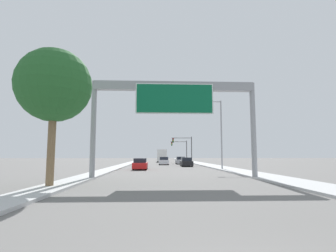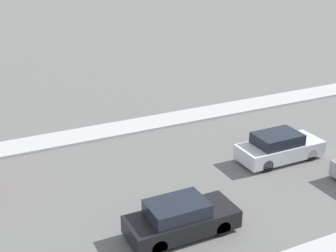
{
  "view_description": "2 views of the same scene",
  "coord_description": "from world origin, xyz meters",
  "px_view_note": "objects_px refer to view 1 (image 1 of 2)",
  "views": [
    {
      "loc": [
        -1.44,
        -2.88,
        1.89
      ],
      "look_at": [
        0.0,
        29.61,
        5.48
      ],
      "focal_mm": 28.0,
      "sensor_mm": 36.0,
      "label": 1
    },
    {
      "loc": [
        16.98,
        33.34,
        10.91
      ],
      "look_at": [
        0.74,
        41.23,
        3.38
      ],
      "focal_mm": 50.0,
      "sensor_mm": 36.0,
      "label": 2
    }
  ],
  "objects_px": {
    "palm_tree_foreground": "(54,86)",
    "street_lamp_right": "(219,129)",
    "traffic_light_near_intersection": "(185,145)",
    "car_mid_left": "(164,161)",
    "truck_box_primary": "(162,156)",
    "car_mid_right": "(180,161)",
    "sign_gantry": "(174,100)",
    "car_near_center": "(140,164)",
    "traffic_light_mid_block": "(181,147)",
    "car_mid_center": "(186,162)"
  },
  "relations": [
    {
      "from": "palm_tree_foreground",
      "to": "street_lamp_right",
      "type": "bearing_deg",
      "value": 51.18
    },
    {
      "from": "traffic_light_near_intersection",
      "to": "car_mid_left",
      "type": "bearing_deg",
      "value": -117.33
    },
    {
      "from": "car_mid_left",
      "to": "truck_box_primary",
      "type": "distance_m",
      "value": 19.06
    },
    {
      "from": "street_lamp_right",
      "to": "car_mid_left",
      "type": "bearing_deg",
      "value": 110.22
    },
    {
      "from": "car_mid_right",
      "to": "car_mid_left",
      "type": "height_order",
      "value": "car_mid_right"
    },
    {
      "from": "sign_gantry",
      "to": "car_near_center",
      "type": "height_order",
      "value": "sign_gantry"
    },
    {
      "from": "truck_box_primary",
      "to": "traffic_light_near_intersection",
      "type": "distance_m",
      "value": 10.66
    },
    {
      "from": "traffic_light_near_intersection",
      "to": "truck_box_primary",
      "type": "bearing_deg",
      "value": 120.17
    },
    {
      "from": "traffic_light_mid_block",
      "to": "palm_tree_foreground",
      "type": "distance_m",
      "value": 56.92
    },
    {
      "from": "car_mid_right",
      "to": "traffic_light_mid_block",
      "type": "xyz_separation_m",
      "value": [
        1.77,
        16.95,
        3.19
      ]
    },
    {
      "from": "truck_box_primary",
      "to": "sign_gantry",
      "type": "bearing_deg",
      "value": -90.0
    },
    {
      "from": "car_mid_center",
      "to": "street_lamp_right",
      "type": "distance_m",
      "value": 11.71
    },
    {
      "from": "car_mid_left",
      "to": "traffic_light_near_intersection",
      "type": "height_order",
      "value": "traffic_light_near_intersection"
    },
    {
      "from": "sign_gantry",
      "to": "traffic_light_near_intersection",
      "type": "xyz_separation_m",
      "value": [
        5.21,
        40.1,
        -2.14
      ]
    },
    {
      "from": "sign_gantry",
      "to": "traffic_light_mid_block",
      "type": "distance_m",
      "value": 50.43
    },
    {
      "from": "car_mid_left",
      "to": "street_lamp_right",
      "type": "distance_m",
      "value": 19.54
    },
    {
      "from": "traffic_light_near_intersection",
      "to": "traffic_light_mid_block",
      "type": "relative_size",
      "value": 1.07
    },
    {
      "from": "traffic_light_near_intersection",
      "to": "palm_tree_foreground",
      "type": "height_order",
      "value": "palm_tree_foreground"
    },
    {
      "from": "sign_gantry",
      "to": "palm_tree_foreground",
      "type": "distance_m",
      "value": 9.22
    },
    {
      "from": "car_mid_center",
      "to": "palm_tree_foreground",
      "type": "xyz_separation_m",
      "value": [
        -11.02,
        -27.87,
        5.28
      ]
    },
    {
      "from": "car_mid_right",
      "to": "street_lamp_right",
      "type": "height_order",
      "value": "street_lamp_right"
    },
    {
      "from": "car_mid_left",
      "to": "truck_box_primary",
      "type": "xyz_separation_m",
      "value": [
        0.0,
        19.03,
        0.96
      ]
    },
    {
      "from": "car_mid_center",
      "to": "street_lamp_right",
      "type": "xyz_separation_m",
      "value": [
        3.07,
        -10.36,
        4.5
      ]
    },
    {
      "from": "car_mid_left",
      "to": "street_lamp_right",
      "type": "xyz_separation_m",
      "value": [
        6.57,
        -17.84,
        4.48
      ]
    },
    {
      "from": "truck_box_primary",
      "to": "street_lamp_right",
      "type": "bearing_deg",
      "value": -79.9
    },
    {
      "from": "car_mid_left",
      "to": "palm_tree_foreground",
      "type": "height_order",
      "value": "palm_tree_foreground"
    },
    {
      "from": "palm_tree_foreground",
      "to": "car_mid_left",
      "type": "bearing_deg",
      "value": 78.0
    },
    {
      "from": "palm_tree_foreground",
      "to": "street_lamp_right",
      "type": "distance_m",
      "value": 22.49
    },
    {
      "from": "car_mid_left",
      "to": "palm_tree_foreground",
      "type": "bearing_deg",
      "value": -102.0
    },
    {
      "from": "car_mid_right",
      "to": "car_mid_left",
      "type": "xyz_separation_m",
      "value": [
        -3.5,
        -3.13,
        -0.01
      ]
    },
    {
      "from": "car_mid_center",
      "to": "street_lamp_right",
      "type": "relative_size",
      "value": 0.49
    },
    {
      "from": "car_near_center",
      "to": "traffic_light_near_intersection",
      "type": "xyz_separation_m",
      "value": [
        8.71,
        26.62,
        3.48
      ]
    },
    {
      "from": "truck_box_primary",
      "to": "traffic_light_near_intersection",
      "type": "height_order",
      "value": "traffic_light_near_intersection"
    },
    {
      "from": "car_near_center",
      "to": "street_lamp_right",
      "type": "bearing_deg",
      "value": -7.35
    },
    {
      "from": "car_near_center",
      "to": "traffic_light_mid_block",
      "type": "xyz_separation_m",
      "value": [
        8.77,
        36.62,
        3.21
      ]
    },
    {
      "from": "traffic_light_near_intersection",
      "to": "car_mid_right",
      "type": "bearing_deg",
      "value": -103.81
    },
    {
      "from": "street_lamp_right",
      "to": "car_mid_right",
      "type": "bearing_deg",
      "value": 98.33
    },
    {
      "from": "sign_gantry",
      "to": "car_mid_left",
      "type": "xyz_separation_m",
      "value": [
        0.0,
        30.02,
        -5.6
      ]
    },
    {
      "from": "sign_gantry",
      "to": "car_mid_right",
      "type": "relative_size",
      "value": 2.97
    },
    {
      "from": "palm_tree_foreground",
      "to": "street_lamp_right",
      "type": "xyz_separation_m",
      "value": [
        14.09,
        17.51,
        -0.78
      ]
    },
    {
      "from": "car_mid_left",
      "to": "palm_tree_foreground",
      "type": "xyz_separation_m",
      "value": [
        -7.52,
        -35.35,
        5.26
      ]
    },
    {
      "from": "car_mid_center",
      "to": "traffic_light_near_intersection",
      "type": "height_order",
      "value": "traffic_light_near_intersection"
    },
    {
      "from": "sign_gantry",
      "to": "traffic_light_mid_block",
      "type": "relative_size",
      "value": 2.32
    },
    {
      "from": "traffic_light_mid_block",
      "to": "palm_tree_foreground",
      "type": "height_order",
      "value": "palm_tree_foreground"
    },
    {
      "from": "car_mid_center",
      "to": "traffic_light_mid_block",
      "type": "relative_size",
      "value": 0.76
    },
    {
      "from": "car_mid_right",
      "to": "car_mid_center",
      "type": "bearing_deg",
      "value": -90.0
    },
    {
      "from": "car_mid_left",
      "to": "palm_tree_foreground",
      "type": "distance_m",
      "value": 36.52
    },
    {
      "from": "car_mid_right",
      "to": "car_mid_center",
      "type": "height_order",
      "value": "car_mid_right"
    },
    {
      "from": "traffic_light_near_intersection",
      "to": "traffic_light_mid_block",
      "type": "height_order",
      "value": "traffic_light_near_intersection"
    },
    {
      "from": "car_mid_center",
      "to": "car_mid_right",
      "type": "bearing_deg",
      "value": 90.0
    }
  ]
}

